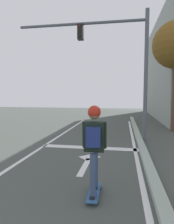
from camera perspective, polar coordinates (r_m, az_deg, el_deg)
name	(u,v)px	position (r m, az deg, el deg)	size (l,w,h in m)	color
lane_line_center	(12,167)	(6.01, -20.51, -14.27)	(0.12, 20.00, 0.01)	silver
lane_line_curbside	(140,176)	(5.25, 14.85, -16.97)	(0.12, 20.00, 0.01)	silver
stop_bar	(90,148)	(7.53, 0.84, -10.03)	(3.53, 0.40, 0.01)	silver
lane_arrow_stem	(85,166)	(5.67, -0.65, -15.12)	(0.16, 1.40, 0.01)	silver
lane_arrow_head	(90,157)	(6.47, 0.80, -12.57)	(0.56, 0.44, 0.01)	silver
curb_strip	(151,174)	(5.26, 17.70, -16.25)	(0.24, 24.00, 0.14)	#97A597
skateboard	(94,192)	(4.18, 2.00, -21.75)	(0.25, 0.83, 0.09)	#285081
skater	(94,138)	(3.81, 2.02, -7.34)	(0.46, 0.62, 1.66)	#38496A
traffic_signal_mast	(115,53)	(8.86, 7.79, 16.28)	(5.56, 0.34, 5.38)	#51555F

